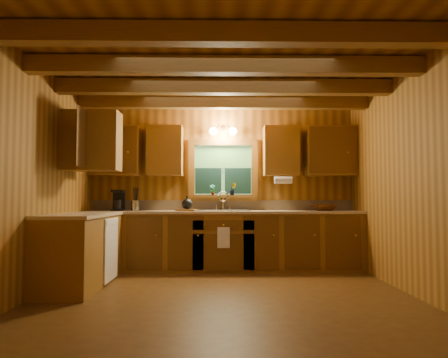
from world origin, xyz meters
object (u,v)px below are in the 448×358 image
object	(u,v)px
cutting_board	(187,210)
coffee_maker	(118,201)
sink	(223,214)
wicker_basket	(324,208)

from	to	relation	value
cutting_board	coffee_maker	bearing A→B (deg)	-164.66
sink	wicker_basket	xyz separation A→B (m)	(1.56, 0.00, 0.09)
coffee_maker	wicker_basket	distance (m)	3.16
sink	cutting_board	size ratio (longest dim) A/B	2.75
sink	wicker_basket	size ratio (longest dim) A/B	2.07
wicker_basket	sink	bearing A→B (deg)	-179.90
cutting_board	wicker_basket	distance (m)	2.11
coffee_maker	wicker_basket	world-z (taller)	coffee_maker
coffee_maker	cutting_board	world-z (taller)	coffee_maker
coffee_maker	cutting_board	xyz separation A→B (m)	(1.05, -0.03, -0.14)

